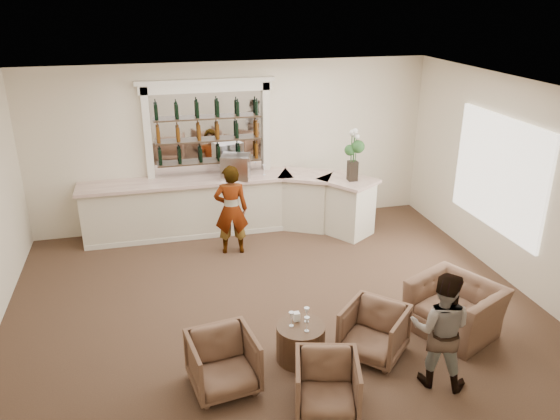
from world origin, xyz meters
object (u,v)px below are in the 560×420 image
object	(u,v)px
cocktail_table	(301,342)
sommelier	(231,210)
armchair_center	(327,385)
armchair_right	(374,332)
guest	(440,330)
bar_counter	(231,205)
armchair_left	(223,362)
armchair_far	(455,308)
flower_vase	(353,152)
espresso_machine	(236,167)

from	to	relation	value
cocktail_table	sommelier	distance (m)	3.44
armchair_center	armchair_right	bearing A→B (deg)	56.86
armchair_center	armchair_right	world-z (taller)	armchair_right
cocktail_table	guest	distance (m)	1.79
armchair_right	bar_counter	bearing A→B (deg)	150.30
armchair_center	armchair_left	bearing A→B (deg)	164.17
cocktail_table	armchair_far	xyz separation A→B (m)	(2.30, 0.09, 0.12)
armchair_right	armchair_left	bearing A→B (deg)	-129.87
sommelier	flower_vase	xyz separation A→B (m)	(2.40, 0.21, 0.87)
flower_vase	armchair_center	bearing A→B (deg)	-113.86
bar_counter	guest	xyz separation A→B (m)	(1.71, -5.11, 0.18)
armchair_center	armchair_right	distance (m)	1.24
cocktail_table	flower_vase	world-z (taller)	flower_vase
cocktail_table	bar_counter	bearing A→B (deg)	92.80
armchair_left	armchair_far	world-z (taller)	armchair_far
flower_vase	armchair_left	bearing A→B (deg)	-128.61
sommelier	armchair_far	xyz separation A→B (m)	(2.65, -3.28, -0.47)
guest	espresso_machine	world-z (taller)	espresso_machine
guest	armchair_right	world-z (taller)	guest
espresso_machine	armchair_far	bearing A→B (deg)	-41.51
bar_counter	flower_vase	xyz separation A→B (m)	(2.26, -0.69, 1.14)
cocktail_table	guest	world-z (taller)	guest
armchair_left	armchair_center	size ratio (longest dim) A/B	1.07
armchair_center	flower_vase	size ratio (longest dim) A/B	0.73
sommelier	espresso_machine	world-z (taller)	sommelier
bar_counter	armchair_right	distance (m)	4.58
bar_counter	guest	bearing A→B (deg)	-71.54
sommelier	guest	world-z (taller)	sommelier
armchair_right	espresso_machine	size ratio (longest dim) A/B	1.48
armchair_left	cocktail_table	bearing A→B (deg)	8.12
cocktail_table	armchair_left	xyz separation A→B (m)	(-1.07, -0.32, 0.11)
guest	espresso_machine	bearing A→B (deg)	-40.91
armchair_far	guest	bearing A→B (deg)	-66.50
armchair_right	flower_vase	size ratio (longest dim) A/B	0.77
bar_counter	espresso_machine	bearing A→B (deg)	-6.75
armchair_center	armchair_right	size ratio (longest dim) A/B	0.95
guest	armchair_far	world-z (taller)	guest
bar_counter	armchair_left	xyz separation A→B (m)	(-0.86, -4.59, -0.21)
espresso_machine	flower_vase	bearing A→B (deg)	1.17
armchair_left	armchair_right	distance (m)	2.03
armchair_right	guest	bearing A→B (deg)	-6.72
guest	armchair_right	bearing A→B (deg)	-20.49
flower_vase	armchair_right	bearing A→B (deg)	-106.23
guest	armchair_far	xyz separation A→B (m)	(0.80, 0.93, -0.38)
bar_counter	armchair_center	bearing A→B (deg)	-87.38
armchair_right	cocktail_table	bearing A→B (deg)	-143.48
sommelier	armchair_left	size ratio (longest dim) A/B	2.12
cocktail_table	armchair_center	bearing A→B (deg)	-88.18
armchair_right	espresso_machine	distance (m)	4.65
armchair_center	armchair_right	xyz separation A→B (m)	(0.93, 0.83, 0.02)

